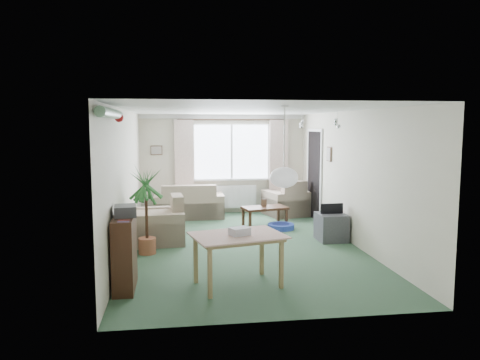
{
  "coord_description": "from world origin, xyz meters",
  "views": [
    {
      "loc": [
        -1.17,
        -8.06,
        2.14
      ],
      "look_at": [
        0.0,
        0.3,
        1.15
      ],
      "focal_mm": 35.0,
      "sensor_mm": 36.0,
      "label": 1
    }
  ],
  "objects": [
    {
      "name": "dining_table",
      "position": [
        -0.36,
        -2.04,
        0.34
      ],
      "size": [
        1.23,
        0.96,
        0.68
      ],
      "primitive_type": "cube",
      "rotation": [
        0.0,
        0.0,
        0.24
      ],
      "color": "tan",
      "rests_on": "ground"
    },
    {
      "name": "curtain_right",
      "position": [
        1.35,
        3.13,
        1.27
      ],
      "size": [
        0.45,
        0.08,
        2.0
      ],
      "primitive_type": "cube",
      "color": "beige"
    },
    {
      "name": "photo_frame",
      "position": [
        0.7,
        1.64,
        0.5
      ],
      "size": [
        0.12,
        0.03,
        0.16
      ],
      "primitive_type": "cube",
      "rotation": [
        0.0,
        0.0,
        0.05
      ],
      "color": "#4D3827",
      "rests_on": "coffee_table"
    },
    {
      "name": "wall_picture_right",
      "position": [
        1.98,
        1.2,
        1.55
      ],
      "size": [
        0.03,
        0.24,
        0.3
      ],
      "primitive_type": "cube",
      "color": "brown"
    },
    {
      "name": "tv_cube",
      "position": [
        1.7,
        0.17,
        0.25
      ],
      "size": [
        0.52,
        0.57,
        0.51
      ],
      "primitive_type": "cube",
      "rotation": [
        0.0,
        0.0,
        0.02
      ],
      "color": "#37373C",
      "rests_on": "ground"
    },
    {
      "name": "ground",
      "position": [
        0.0,
        0.0,
        0.0
      ],
      "size": [
        6.5,
        6.5,
        0.0
      ],
      "primitive_type": "plane",
      "color": "#2D4B34"
    },
    {
      "name": "bauble_cluster_a",
      "position": [
        1.3,
        0.9,
        2.22
      ],
      "size": [
        0.2,
        0.2,
        0.2
      ],
      "primitive_type": "sphere",
      "color": "silver"
    },
    {
      "name": "houseplant",
      "position": [
        -1.65,
        -0.29,
        0.72
      ],
      "size": [
        0.68,
        0.68,
        1.45
      ],
      "primitive_type": "cylinder",
      "rotation": [
        0.0,
        0.0,
        -0.09
      ],
      "color": "#1C511C",
      "rests_on": "ground"
    },
    {
      "name": "coffee_table",
      "position": [
        0.71,
        1.58,
        0.21
      ],
      "size": [
        1.01,
        0.69,
        0.42
      ],
      "primitive_type": "cube",
      "rotation": [
        0.0,
        0.0,
        0.21
      ],
      "color": "black",
      "rests_on": "ground"
    },
    {
      "name": "doorway",
      "position": [
        1.99,
        2.2,
        1.0
      ],
      "size": [
        0.03,
        0.95,
        2.0
      ],
      "primitive_type": "cube",
      "color": "black"
    },
    {
      "name": "window",
      "position": [
        0.2,
        3.23,
        1.5
      ],
      "size": [
        1.8,
        0.03,
        1.3
      ],
      "primitive_type": "cube",
      "color": "white"
    },
    {
      "name": "bookshelf",
      "position": [
        -1.84,
        -1.95,
        0.48
      ],
      "size": [
        0.27,
        0.78,
        0.96
      ],
      "primitive_type": "cube",
      "rotation": [
        0.0,
        0.0,
        0.01
      ],
      "color": "black",
      "rests_on": "ground"
    },
    {
      "name": "wall_picture_back",
      "position": [
        -1.6,
        3.23,
        1.55
      ],
      "size": [
        0.28,
        0.03,
        0.22
      ],
      "primitive_type": "cube",
      "color": "brown"
    },
    {
      "name": "pet_bed",
      "position": [
        0.99,
        1.24,
        0.05
      ],
      "size": [
        0.55,
        0.55,
        0.11
      ],
      "primitive_type": "cylinder",
      "rotation": [
        0.0,
        0.0,
        0.01
      ],
      "color": "#213F98",
      "rests_on": "ground"
    },
    {
      "name": "sofa",
      "position": [
        -0.86,
        2.75,
        0.4
      ],
      "size": [
        1.6,
        0.86,
        0.8
      ],
      "primitive_type": "cube",
      "rotation": [
        0.0,
        0.0,
        3.13
      ],
      "color": "beige",
      "rests_on": "ground"
    },
    {
      "name": "curtain_left",
      "position": [
        -0.95,
        3.13,
        1.27
      ],
      "size": [
        0.45,
        0.08,
        2.0
      ],
      "primitive_type": "cube",
      "color": "beige"
    },
    {
      "name": "armchair_left",
      "position": [
        -1.5,
        0.49,
        0.43
      ],
      "size": [
        0.99,
        1.03,
        0.87
      ],
      "primitive_type": "cube",
      "rotation": [
        0.0,
        0.0,
        -1.5
      ],
      "color": "#BAB18C",
      "rests_on": "ground"
    },
    {
      "name": "tinsel_garland",
      "position": [
        -1.92,
        -2.3,
        2.28
      ],
      "size": [
        1.6,
        1.6,
        0.12
      ],
      "primitive_type": "cylinder",
      "color": "#196626"
    },
    {
      "name": "radiator",
      "position": [
        0.2,
        3.19,
        0.4
      ],
      "size": [
        1.2,
        0.1,
        0.55
      ],
      "primitive_type": "cube",
      "color": "white"
    },
    {
      "name": "curtain_rod",
      "position": [
        0.2,
        3.15,
        2.27
      ],
      "size": [
        2.6,
        0.03,
        0.03
      ],
      "primitive_type": "cube",
      "color": "black"
    },
    {
      "name": "pendant_lamp",
      "position": [
        0.2,
        -2.3,
        1.48
      ],
      "size": [
        0.36,
        0.36,
        0.36
      ],
      "primitive_type": "sphere",
      "color": "white"
    },
    {
      "name": "hifi_box",
      "position": [
        -1.82,
        -1.89,
        1.03
      ],
      "size": [
        0.32,
        0.38,
        0.14
      ],
      "primitive_type": "cube",
      "rotation": [
        0.0,
        0.0,
        0.11
      ],
      "color": "#343539",
      "rests_on": "bookshelf"
    },
    {
      "name": "gift_box",
      "position": [
        -0.34,
        -2.07,
        0.74
      ],
      "size": [
        0.3,
        0.26,
        0.12
      ],
      "primitive_type": "cube",
      "rotation": [
        0.0,
        0.0,
        0.41
      ],
      "color": "silver",
      "rests_on": "dining_table"
    },
    {
      "name": "bauble_cluster_b",
      "position": [
        1.6,
        -0.3,
        2.22
      ],
      "size": [
        0.2,
        0.2,
        0.2
      ],
      "primitive_type": "sphere",
      "color": "silver"
    },
    {
      "name": "armchair_corner",
      "position": [
        1.48,
        2.73,
        0.43
      ],
      "size": [
        1.14,
        1.1,
        0.85
      ],
      "primitive_type": "cube",
      "rotation": [
        0.0,
        0.0,
        3.38
      ],
      "color": "beige",
      "rests_on": "ground"
    }
  ]
}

